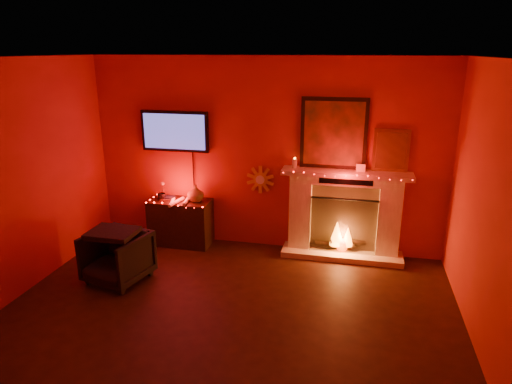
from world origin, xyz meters
TOP-DOWN VIEW (x-y plane):
  - room at (0.00, 0.00)m, footprint 5.00×5.00m
  - fireplace at (1.14, 2.39)m, footprint 1.72×0.40m
  - tv at (-1.30, 2.45)m, footprint 1.00×0.07m
  - sunburst_clock at (-0.05, 2.48)m, footprint 0.40×0.03m
  - console_table at (-1.19, 2.26)m, footprint 0.89×0.55m
  - armchair at (-1.54, 1.01)m, footprint 0.82×0.84m

SIDE VIEW (x-z plane):
  - armchair at x=-1.54m, z-range 0.00..0.63m
  - console_table at x=-1.19m, z-range -0.09..0.83m
  - fireplace at x=1.14m, z-range -0.37..1.81m
  - sunburst_clock at x=-0.05m, z-range 0.80..1.20m
  - room at x=0.00m, z-range -1.15..3.85m
  - tv at x=-1.30m, z-range 1.03..2.27m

